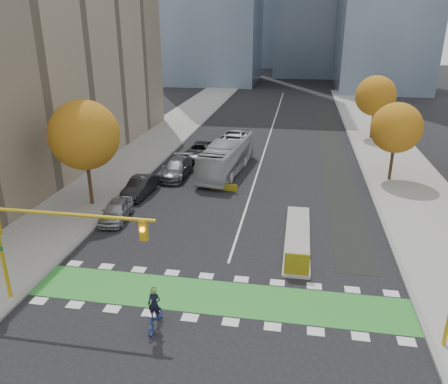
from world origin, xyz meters
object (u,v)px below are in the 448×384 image
at_px(bus, 227,156).
at_px(parked_car_a, 116,210).
at_px(tree_east_near, 396,128).
at_px(parked_car_c, 176,168).
at_px(hazard_board, 297,264).
at_px(traffic_signal_west, 45,233).
at_px(cyclist, 155,315).
at_px(tree_east_far, 376,96).
at_px(parked_car_b, 140,186).
at_px(parked_car_d, 200,151).
at_px(tree_west, 84,135).

xyz_separation_m(bus, parked_car_a, (-6.07, -12.26, -0.85)).
relative_size(tree_east_near, parked_car_c, 1.25).
bearing_deg(hazard_board, parked_car_c, 126.11).
bearing_deg(traffic_signal_west, tree_east_near, 48.48).
relative_size(hazard_board, cyclist, 0.65).
xyz_separation_m(hazard_board, tree_east_near, (8.00, 17.80, 4.06)).
distance_m(cyclist, parked_car_a, 12.95).
distance_m(cyclist, bus, 23.42).
height_order(tree_east_near, tree_east_far, tree_east_far).
bearing_deg(cyclist, parked_car_b, 111.88).
relative_size(tree_east_near, parked_car_d, 1.24).
bearing_deg(hazard_board, tree_east_near, 65.80).
bearing_deg(tree_east_near, traffic_signal_west, -131.52).
distance_m(traffic_signal_west, parked_car_d, 26.84).
height_order(traffic_signal_west, parked_car_c, traffic_signal_west).
height_order(tree_west, cyclist, tree_west).
relative_size(tree_east_far, bus, 0.68).
height_order(tree_east_far, cyclist, tree_east_far).
relative_size(bus, parked_car_a, 2.65).
xyz_separation_m(cyclist, parked_car_c, (-4.94, 21.13, 0.10)).
distance_m(tree_east_near, parked_car_c, 19.88).
xyz_separation_m(tree_west, bus, (9.07, 10.00, -4.04)).
xyz_separation_m(tree_east_near, parked_car_b, (-21.00, -7.26, -4.11)).
height_order(tree_east_far, parked_car_d, tree_east_far).
relative_size(traffic_signal_west, cyclist, 3.96).
xyz_separation_m(hazard_board, parked_car_b, (-13.00, 10.54, -0.04)).
relative_size(tree_east_near, traffic_signal_west, 0.83).
xyz_separation_m(tree_west, parked_car_a, (3.00, -2.26, -4.89)).
relative_size(tree_east_far, cyclist, 3.55).
xyz_separation_m(cyclist, parked_car_b, (-6.61, 16.13, 0.04)).
relative_size(tree_west, parked_car_a, 1.93).
bearing_deg(parked_car_d, cyclist, -78.52).
bearing_deg(bus, traffic_signal_west, -95.91).
relative_size(bus, parked_car_b, 2.46).
bearing_deg(tree_west, tree_east_near, 22.62).
bearing_deg(traffic_signal_west, parked_car_a, 95.96).
height_order(tree_west, parked_car_c, tree_west).
bearing_deg(parked_car_c, tree_east_far, 43.00).
bearing_deg(tree_east_far, bus, -133.95).
xyz_separation_m(tree_east_far, parked_car_a, (-21.50, -28.26, -4.51)).
xyz_separation_m(tree_west, tree_east_far, (24.50, 26.00, -0.38)).
xyz_separation_m(hazard_board, parked_car_d, (-10.50, 21.90, -0.01)).
xyz_separation_m(tree_east_far, parked_car_c, (-19.83, -18.26, -4.42)).
bearing_deg(cyclist, parked_car_c, 102.76).
bearing_deg(parked_car_c, parked_car_a, -99.10).
height_order(tree_west, parked_car_a, tree_west).
height_order(traffic_signal_west, bus, traffic_signal_west).
height_order(bus, parked_car_c, bus).
height_order(parked_car_a, parked_car_c, parked_car_c).
xyz_separation_m(bus, parked_car_c, (-4.41, -2.26, -0.75)).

